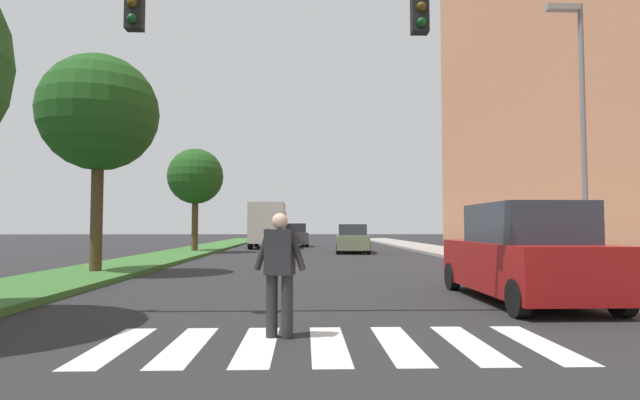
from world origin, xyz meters
name	(u,v)px	position (x,y,z in m)	size (l,w,h in m)	color
ground_plane	(310,253)	(0.00, 30.00, 0.00)	(140.00, 140.00, 0.00)	#262628
crosswalk	(328,345)	(0.00, 7.29, 0.00)	(5.85, 2.20, 0.01)	silver
median_strip	(182,253)	(-6.83, 28.00, 0.07)	(2.98, 64.00, 0.15)	#386B2D
tree_mid	(99,114)	(-6.72, 16.58, 5.03)	(3.62, 3.62, 6.72)	#4C3823
tree_far	(195,177)	(-6.55, 29.75, 4.34)	(3.16, 3.16, 5.81)	#4C3823
sidewalk_right	(454,253)	(7.81, 28.00, 0.07)	(3.00, 64.00, 0.15)	#9E9991
traffic_light_gantry	(131,51)	(-3.13, 8.93, 4.35)	(8.60, 0.30, 6.00)	gold
street_lamp_right	(580,114)	(7.22, 14.24, 4.59)	(1.02, 0.24, 7.50)	slate
pedestrian_performer	(280,269)	(-0.64, 7.72, 0.93)	(0.74, 0.33, 1.69)	#262628
suv_crossing	(523,255)	(4.09, 10.88, 0.93)	(1.97, 4.60, 1.97)	maroon
sedan_midblock	(353,239)	(2.47, 29.94, 0.76)	(2.15, 4.43, 1.64)	gray
sedan_distant	(294,236)	(-1.08, 39.24, 0.80)	(2.16, 4.46, 1.73)	#474C51
truck_box_delivery	(268,225)	(-2.84, 36.39, 1.63)	(2.40, 6.20, 3.10)	#474C51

